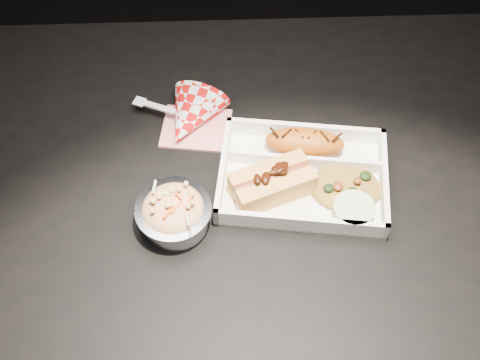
% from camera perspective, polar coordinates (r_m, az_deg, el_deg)
% --- Properties ---
extents(dining_table, '(1.20, 0.80, 0.75)m').
position_cam_1_polar(dining_table, '(0.99, 4.33, -4.12)').
color(dining_table, black).
rests_on(dining_table, ground).
extents(food_tray, '(0.27, 0.21, 0.04)m').
position_cam_1_polar(food_tray, '(0.92, 5.91, 0.16)').
color(food_tray, white).
rests_on(food_tray, dining_table).
extents(fried_pastry, '(0.13, 0.07, 0.04)m').
position_cam_1_polar(fried_pastry, '(0.94, 6.14, 3.55)').
color(fried_pastry, '#A95210').
rests_on(fried_pastry, food_tray).
extents(hotdog, '(0.13, 0.10, 0.06)m').
position_cam_1_polar(hotdog, '(0.89, 3.07, -0.16)').
color(hotdog, gold).
rests_on(hotdog, food_tray).
extents(fried_rice_mound, '(0.12, 0.10, 0.03)m').
position_cam_1_polar(fried_rice_mound, '(0.91, 10.04, -0.30)').
color(fried_rice_mound, olive).
rests_on(fried_rice_mound, food_tray).
extents(cupcake_liner, '(0.06, 0.06, 0.03)m').
position_cam_1_polar(cupcake_liner, '(0.88, 10.68, -3.04)').
color(cupcake_liner, '#B4CF9C').
rests_on(cupcake_liner, food_tray).
extents(foil_coleslaw_cup, '(0.11, 0.11, 0.07)m').
position_cam_1_polar(foil_coleslaw_cup, '(0.86, -6.31, -3.03)').
color(foil_coleslaw_cup, silver).
rests_on(foil_coleslaw_cup, dining_table).
extents(napkin_fork, '(0.17, 0.14, 0.10)m').
position_cam_1_polar(napkin_fork, '(0.99, -4.80, 5.90)').
color(napkin_fork, red).
rests_on(napkin_fork, dining_table).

